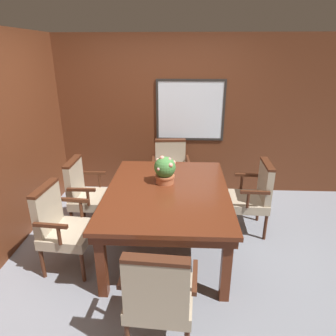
{
  "coord_description": "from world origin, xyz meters",
  "views": [
    {
      "loc": [
        0.27,
        -2.88,
        2.2
      ],
      "look_at": [
        0.12,
        0.29,
        0.96
      ],
      "focal_mm": 32.0,
      "sensor_mm": 36.0,
      "label": 1
    }
  ],
  "objects_px": {
    "chair_left_near": "(61,225)",
    "chair_head_far": "(171,168)",
    "dining_table": "(167,197)",
    "chair_left_far": "(86,192)",
    "chair_head_near": "(159,294)",
    "potted_plant": "(165,170)",
    "chair_right_far": "(253,194)"
  },
  "relations": [
    {
      "from": "chair_left_near",
      "to": "chair_head_far",
      "type": "distance_m",
      "value": 1.98
    },
    {
      "from": "dining_table",
      "to": "chair_left_far",
      "type": "relative_size",
      "value": 1.92
    },
    {
      "from": "chair_left_far",
      "to": "chair_head_near",
      "type": "height_order",
      "value": "same"
    },
    {
      "from": "chair_head_far",
      "to": "potted_plant",
      "type": "distance_m",
      "value": 1.17
    },
    {
      "from": "chair_head_near",
      "to": "dining_table",
      "type": "bearing_deg",
      "value": -86.23
    },
    {
      "from": "dining_table",
      "to": "potted_plant",
      "type": "height_order",
      "value": "potted_plant"
    },
    {
      "from": "chair_head_far",
      "to": "potted_plant",
      "type": "bearing_deg",
      "value": -95.55
    },
    {
      "from": "chair_right_far",
      "to": "chair_left_near",
      "type": "bearing_deg",
      "value": -67.5
    },
    {
      "from": "chair_head_near",
      "to": "potted_plant",
      "type": "xyz_separation_m",
      "value": [
        -0.04,
        1.47,
        0.41
      ]
    },
    {
      "from": "chair_head_near",
      "to": "chair_left_near",
      "type": "height_order",
      "value": "same"
    },
    {
      "from": "chair_head_near",
      "to": "chair_left_far",
      "type": "bearing_deg",
      "value": -53.84
    },
    {
      "from": "dining_table",
      "to": "potted_plant",
      "type": "xyz_separation_m",
      "value": [
        -0.04,
        0.18,
        0.25
      ]
    },
    {
      "from": "chair_left_far",
      "to": "chair_left_near",
      "type": "distance_m",
      "value": 0.78
    },
    {
      "from": "chair_left_near",
      "to": "potted_plant",
      "type": "xyz_separation_m",
      "value": [
        1.06,
        0.56,
        0.41
      ]
    },
    {
      "from": "chair_left_far",
      "to": "chair_left_near",
      "type": "xyz_separation_m",
      "value": [
        -0.02,
        -0.78,
        0.0
      ]
    },
    {
      "from": "chair_left_far",
      "to": "chair_head_far",
      "type": "distance_m",
      "value": 1.37
    },
    {
      "from": "chair_left_near",
      "to": "potted_plant",
      "type": "bearing_deg",
      "value": -57.18
    },
    {
      "from": "chair_head_near",
      "to": "chair_head_far",
      "type": "distance_m",
      "value": 2.57
    },
    {
      "from": "chair_left_far",
      "to": "potted_plant",
      "type": "height_order",
      "value": "potted_plant"
    },
    {
      "from": "potted_plant",
      "to": "chair_head_near",
      "type": "bearing_deg",
      "value": -88.57
    },
    {
      "from": "dining_table",
      "to": "potted_plant",
      "type": "distance_m",
      "value": 0.32
    },
    {
      "from": "chair_head_near",
      "to": "potted_plant",
      "type": "bearing_deg",
      "value": -84.8
    },
    {
      "from": "chair_head_near",
      "to": "potted_plant",
      "type": "distance_m",
      "value": 1.53
    },
    {
      "from": "dining_table",
      "to": "chair_head_near",
      "type": "bearing_deg",
      "value": -90.01
    },
    {
      "from": "chair_head_far",
      "to": "dining_table",
      "type": "bearing_deg",
      "value": -93.71
    },
    {
      "from": "chair_right_far",
      "to": "chair_head_near",
      "type": "distance_m",
      "value": 2.02
    },
    {
      "from": "dining_table",
      "to": "chair_left_near",
      "type": "distance_m",
      "value": 1.17
    },
    {
      "from": "chair_left_far",
      "to": "chair_left_near",
      "type": "height_order",
      "value": "same"
    },
    {
      "from": "chair_left_far",
      "to": "potted_plant",
      "type": "distance_m",
      "value": 1.14
    },
    {
      "from": "chair_right_far",
      "to": "chair_head_far",
      "type": "xyz_separation_m",
      "value": [
        -1.08,
        0.85,
        0.0
      ]
    },
    {
      "from": "chair_left_near",
      "to": "chair_head_far",
      "type": "xyz_separation_m",
      "value": [
        1.08,
        1.66,
        0.0
      ]
    },
    {
      "from": "potted_plant",
      "to": "chair_left_near",
      "type": "bearing_deg",
      "value": -152.12
    }
  ]
}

